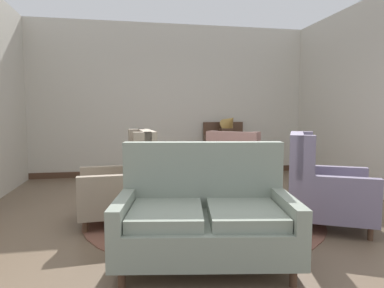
{
  "coord_description": "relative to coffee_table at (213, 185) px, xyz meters",
  "views": [
    {
      "loc": [
        -0.91,
        -3.77,
        1.31
      ],
      "look_at": [
        -0.04,
        0.85,
        0.87
      ],
      "focal_mm": 31.66,
      "sensor_mm": 36.0,
      "label": 1
    }
  ],
  "objects": [
    {
      "name": "armchair_foreground_right",
      "position": [
        1.15,
        -0.56,
        0.04
      ],
      "size": [
        1.17,
        1.14,
        1.07
      ],
      "rotation": [
        0.0,
        0.0,
        7.37
      ],
      "color": "slate",
      "rests_on": "ground"
    },
    {
      "name": "area_rug",
      "position": [
        -0.12,
        0.04,
        -0.4
      ],
      "size": [
        2.92,
        2.92,
        0.01
      ],
      "primitive_type": "cylinder",
      "color": "brown",
      "rests_on": "ground"
    },
    {
      "name": "porcelain_vase",
      "position": [
        -0.03,
        0.04,
        0.27
      ],
      "size": [
        0.18,
        0.18,
        0.38
      ],
      "color": "brown",
      "rests_on": "coffee_table"
    },
    {
      "name": "wall_right",
      "position": [
        2.77,
        0.73,
        1.15
      ],
      "size": [
        0.08,
        4.62,
        3.11
      ],
      "primitive_type": "cube",
      "color": "beige",
      "rests_on": "ground"
    },
    {
      "name": "armchair_near_sideboard",
      "position": [
        0.63,
        0.99,
        0.03
      ],
      "size": [
        1.11,
        1.12,
        1.02
      ],
      "rotation": [
        0.0,
        0.0,
        2.52
      ],
      "color": "tan",
      "rests_on": "ground"
    },
    {
      "name": "wall_back",
      "position": [
        -0.12,
        3.04,
        1.15
      ],
      "size": [
        5.93,
        0.08,
        3.11
      ],
      "primitive_type": "cube",
      "color": "beige",
      "rests_on": "ground"
    },
    {
      "name": "coffee_table",
      "position": [
        0.0,
        0.0,
        0.0
      ],
      "size": [
        0.8,
        0.8,
        0.51
      ],
      "color": "#4C3323",
      "rests_on": "ground"
    },
    {
      "name": "ground",
      "position": [
        -0.12,
        -0.26,
        -0.4
      ],
      "size": [
        9.24,
        9.24,
        0.0
      ],
      "primitive_type": "plane",
      "color": "brown"
    },
    {
      "name": "settee",
      "position": [
        -0.39,
        -1.25,
        0.0
      ],
      "size": [
        1.61,
        1.12,
        1.03
      ],
      "rotation": [
        0.0,
        0.0,
        -0.17
      ],
      "color": "gray",
      "rests_on": "ground"
    },
    {
      "name": "gramophone",
      "position": [
        1.01,
        2.65,
        0.67
      ],
      "size": [
        0.43,
        0.49,
        0.49
      ],
      "color": "#4C3323",
      "rests_on": "sideboard"
    },
    {
      "name": "sideboard",
      "position": [
        0.96,
        2.74,
        0.08
      ],
      "size": [
        0.87,
        0.43,
        1.1
      ],
      "color": "#4C3323",
      "rests_on": "ground"
    },
    {
      "name": "baseboard_back",
      "position": [
        -0.12,
        2.98,
        -0.34
      ],
      "size": [
        5.77,
        0.03,
        0.12
      ],
      "primitive_type": "cube",
      "color": "#4C3323",
      "rests_on": "ground"
    },
    {
      "name": "armchair_beside_settee",
      "position": [
        -1.07,
        0.02,
        0.05
      ],
      "size": [
        0.92,
        0.82,
        1.09
      ],
      "rotation": [
        0.0,
        0.0,
        4.79
      ],
      "color": "gray",
      "rests_on": "ground"
    }
  ]
}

